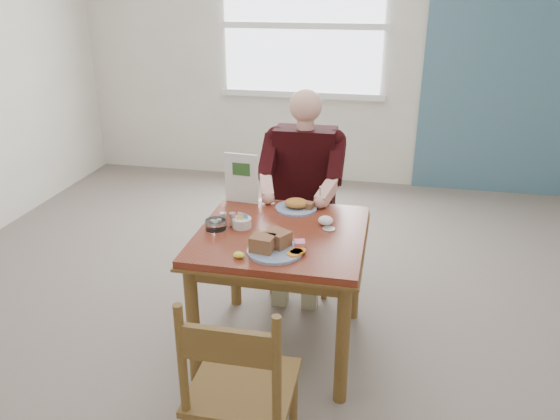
% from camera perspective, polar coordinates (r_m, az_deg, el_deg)
% --- Properties ---
extents(floor, '(6.00, 6.00, 0.00)m').
position_cam_1_polar(floor, '(3.36, 0.13, -13.89)').
color(floor, '#70635B').
rests_on(floor, ground).
extents(wall_back, '(5.50, 0.00, 5.50)m').
position_cam_1_polar(wall_back, '(5.70, 6.53, 16.54)').
color(wall_back, beige).
rests_on(wall_back, ground).
extents(accent_panel, '(1.60, 0.02, 2.80)m').
position_cam_1_polar(accent_panel, '(5.75, 23.14, 14.99)').
color(accent_panel, '#446B7F').
rests_on(accent_panel, ground).
extents(lemon_wedge, '(0.06, 0.05, 0.03)m').
position_cam_1_polar(lemon_wedge, '(2.70, -4.31, -4.71)').
color(lemon_wedge, '#F8FC35').
rests_on(lemon_wedge, table).
extents(napkin, '(0.11, 0.10, 0.05)m').
position_cam_1_polar(napkin, '(3.05, 4.79, -1.11)').
color(napkin, white).
rests_on(napkin, table).
extents(metal_dish, '(0.08, 0.08, 0.01)m').
position_cam_1_polar(metal_dish, '(3.00, 5.12, -2.00)').
color(metal_dish, silver).
rests_on(metal_dish, table).
extents(window, '(1.72, 0.04, 1.42)m').
position_cam_1_polar(window, '(5.70, 2.36, 18.68)').
color(window, white).
rests_on(window, wall_back).
extents(table, '(0.92, 0.92, 0.75)m').
position_cam_1_polar(table, '(3.02, 0.15, -4.15)').
color(table, maroon).
rests_on(table, ground).
extents(chair_far, '(0.42, 0.42, 0.95)m').
position_cam_1_polar(chair_far, '(3.80, 2.57, -0.96)').
color(chair_far, brown).
rests_on(chair_far, ground).
extents(chair_near, '(0.42, 0.42, 0.95)m').
position_cam_1_polar(chair_near, '(2.33, -4.20, -18.41)').
color(chair_near, brown).
rests_on(chair_near, ground).
extents(diner, '(0.53, 0.56, 1.39)m').
position_cam_1_polar(diner, '(3.60, 2.43, 3.32)').
color(diner, gray).
rests_on(diner, chair_far).
extents(near_plate, '(0.35, 0.35, 0.09)m').
position_cam_1_polar(near_plate, '(2.74, -0.66, -3.71)').
color(near_plate, white).
rests_on(near_plate, table).
extents(far_plate, '(0.30, 0.30, 0.07)m').
position_cam_1_polar(far_plate, '(3.25, 1.81, 0.49)').
color(far_plate, white).
rests_on(far_plate, table).
extents(caddy, '(0.13, 0.13, 0.08)m').
position_cam_1_polar(caddy, '(3.02, -4.00, -1.32)').
color(caddy, white).
rests_on(caddy, table).
extents(shakers, '(0.09, 0.05, 0.08)m').
position_cam_1_polar(shakers, '(3.03, -5.44, -1.01)').
color(shakers, white).
rests_on(shakers, table).
extents(creamer, '(0.13, 0.13, 0.05)m').
position_cam_1_polar(creamer, '(3.01, -6.73, -1.49)').
color(creamer, white).
rests_on(creamer, table).
extents(menu, '(0.21, 0.04, 0.31)m').
position_cam_1_polar(menu, '(3.32, -4.05, 3.36)').
color(menu, white).
rests_on(menu, table).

